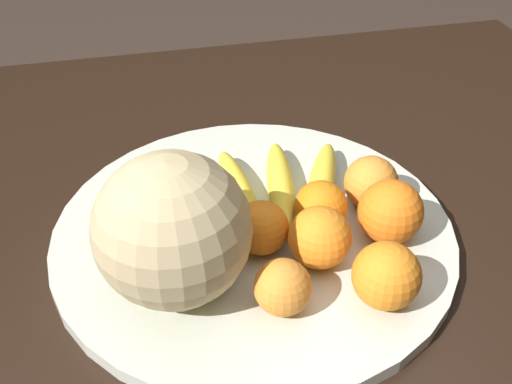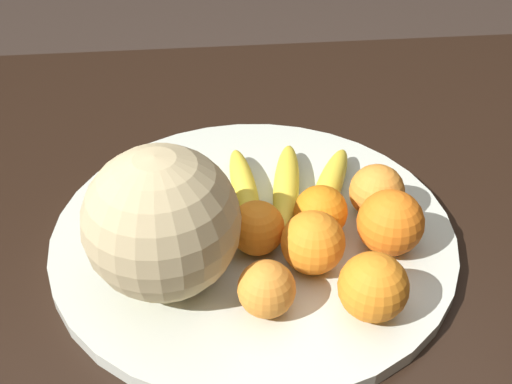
# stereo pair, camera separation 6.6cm
# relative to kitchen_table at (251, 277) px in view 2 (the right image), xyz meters

# --- Properties ---
(kitchen_table) EXTENTS (1.30, 1.03, 0.77)m
(kitchen_table) POSITION_rel_kitchen_table_xyz_m (0.00, 0.00, 0.00)
(kitchen_table) COLOR black
(kitchen_table) RESTS_ON ground_plane
(fruit_bowl) EXTENTS (0.46, 0.46, 0.02)m
(fruit_bowl) POSITION_rel_kitchen_table_xyz_m (0.00, -0.04, 0.11)
(fruit_bowl) COLOR beige
(fruit_bowl) RESTS_ON kitchen_table
(melon) EXTENTS (0.16, 0.16, 0.16)m
(melon) POSITION_rel_kitchen_table_xyz_m (-0.10, -0.11, 0.20)
(melon) COLOR tan
(melon) RESTS_ON fruit_bowl
(banana_bunch) EXTENTS (0.24, 0.18, 0.03)m
(banana_bunch) POSITION_rel_kitchen_table_xyz_m (0.02, 0.01, 0.13)
(banana_bunch) COLOR brown
(banana_bunch) RESTS_ON fruit_bowl
(orange_front_left) EXTENTS (0.07, 0.07, 0.07)m
(orange_front_left) POSITION_rel_kitchen_table_xyz_m (0.10, -0.18, 0.15)
(orange_front_left) COLOR orange
(orange_front_left) RESTS_ON fruit_bowl
(orange_front_right) EXTENTS (0.06, 0.06, 0.06)m
(orange_front_right) POSITION_rel_kitchen_table_xyz_m (0.00, -0.16, 0.15)
(orange_front_right) COLOR orange
(orange_front_right) RESTS_ON fruit_bowl
(orange_mid_center) EXTENTS (0.07, 0.07, 0.07)m
(orange_mid_center) POSITION_rel_kitchen_table_xyz_m (0.14, -0.09, 0.15)
(orange_mid_center) COLOR orange
(orange_mid_center) RESTS_ON fruit_bowl
(orange_back_left) EXTENTS (0.07, 0.07, 0.07)m
(orange_back_left) POSITION_rel_kitchen_table_xyz_m (0.06, -0.11, 0.15)
(orange_back_left) COLOR orange
(orange_back_left) RESTS_ON fruit_bowl
(orange_back_right) EXTENTS (0.06, 0.06, 0.06)m
(orange_back_right) POSITION_rel_kitchen_table_xyz_m (0.07, -0.05, 0.15)
(orange_back_right) COLOR orange
(orange_back_right) RESTS_ON fruit_bowl
(orange_top_small) EXTENTS (0.06, 0.06, 0.06)m
(orange_top_small) POSITION_rel_kitchen_table_xyz_m (0.15, -0.03, 0.15)
(orange_top_small) COLOR orange
(orange_top_small) RESTS_ON fruit_bowl
(orange_side_extra) EXTENTS (0.06, 0.06, 0.06)m
(orange_side_extra) POSITION_rel_kitchen_table_xyz_m (-0.00, -0.07, 0.15)
(orange_side_extra) COLOR orange
(orange_side_extra) RESTS_ON fruit_bowl
(produce_tag) EXTENTS (0.08, 0.04, 0.00)m
(produce_tag) POSITION_rel_kitchen_table_xyz_m (0.04, -0.04, 0.12)
(produce_tag) COLOR white
(produce_tag) RESTS_ON fruit_bowl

